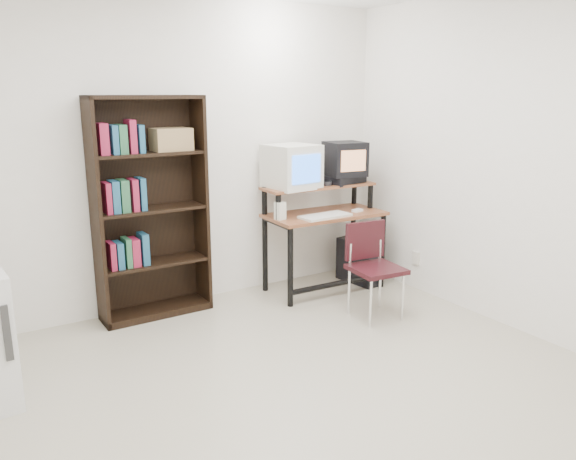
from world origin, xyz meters
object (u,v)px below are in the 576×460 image
crt_monitor (292,167)px  crt_tv (345,159)px  pc_tower (359,261)px  computer_desk (324,219)px  bookshelf (149,206)px  school_chair (372,260)px

crt_monitor → crt_tv: size_ratio=1.20×
crt_tv → pc_tower: crt_tv is taller
computer_desk → bookshelf: bookshelf is taller
pc_tower → school_chair: bearing=-129.3°
computer_desk → pc_tower: bearing=-4.1°
pc_tower → bookshelf: size_ratio=0.25×
computer_desk → crt_tv: crt_tv is taller
crt_tv → bookshelf: (-1.84, 0.17, -0.29)m
computer_desk → pc_tower: (0.41, -0.04, -0.46)m
crt_monitor → crt_tv: bearing=-11.9°
crt_tv → school_chair: (-0.32, -0.81, -0.73)m
bookshelf → computer_desk: bearing=-9.6°
computer_desk → school_chair: (-0.04, -0.75, -0.20)m
crt_monitor → pc_tower: 1.19m
crt_tv → pc_tower: size_ratio=0.85×
crt_tv → pc_tower: 1.01m
crt_monitor → bookshelf: bearing=168.5°
pc_tower → bookshelf: bookshelf is taller
school_chair → crt_tv: bearing=73.8°
bookshelf → crt_monitor: bearing=-6.2°
school_chair → bookshelf: size_ratio=0.43×
bookshelf → school_chair: bearing=-33.9°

